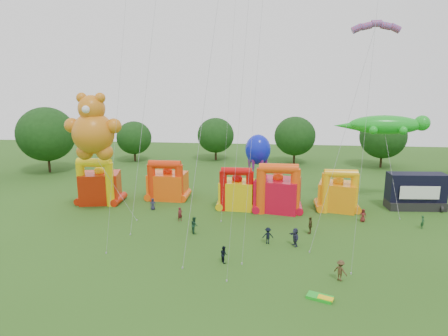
# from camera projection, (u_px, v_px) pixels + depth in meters

# --- Properties ---
(ground) EXTENTS (160.00, 160.00, 0.00)m
(ground) POSITION_uv_depth(u_px,v_px,m) (231.00, 326.00, 28.24)
(ground) COLOR #284F16
(ground) RESTS_ON ground
(tree_ring) EXTENTS (124.12, 126.23, 12.07)m
(tree_ring) POSITION_uv_depth(u_px,v_px,m) (215.00, 239.00, 27.58)
(tree_ring) COLOR #352314
(tree_ring) RESTS_ON ground
(bouncy_castle_0) EXTENTS (5.93, 5.12, 6.62)m
(bouncy_castle_0) POSITION_uv_depth(u_px,v_px,m) (99.00, 185.00, 55.63)
(bouncy_castle_0) COLOR red
(bouncy_castle_0) RESTS_ON ground
(bouncy_castle_1) EXTENTS (5.40, 4.46, 5.91)m
(bouncy_castle_1) POSITION_uv_depth(u_px,v_px,m) (168.00, 184.00, 57.56)
(bouncy_castle_1) COLOR #FF560D
(bouncy_castle_1) RESTS_ON ground
(bouncy_castle_2) EXTENTS (4.71, 3.88, 5.86)m
(bouncy_castle_2) POSITION_uv_depth(u_px,v_px,m) (237.00, 192.00, 53.26)
(bouncy_castle_2) COLOR #E5BB0C
(bouncy_castle_2) RESTS_ON ground
(bouncy_castle_3) EXTENTS (6.36, 5.51, 6.63)m
(bouncy_castle_3) POSITION_uv_depth(u_px,v_px,m) (278.00, 192.00, 52.30)
(bouncy_castle_3) COLOR red
(bouncy_castle_3) RESTS_ON ground
(bouncy_castle_4) EXTENTS (5.45, 4.77, 5.79)m
(bouncy_castle_4) POSITION_uv_depth(u_px,v_px,m) (338.00, 194.00, 52.54)
(bouncy_castle_4) COLOR orange
(bouncy_castle_4) RESTS_ON ground
(stage_trailer) EXTENTS (7.59, 3.32, 4.85)m
(stage_trailer) POSITION_uv_depth(u_px,v_px,m) (416.00, 192.00, 53.20)
(stage_trailer) COLOR black
(stage_trailer) RESTS_ON ground
(teddy_bear_kite) EXTENTS (8.83, 5.01, 15.57)m
(teddy_bear_kite) POSITION_uv_depth(u_px,v_px,m) (98.00, 142.00, 48.26)
(teddy_bear_kite) COLOR orange
(teddy_bear_kite) RESTS_ON ground
(gecko_kite) EXTENTS (12.72, 9.67, 12.34)m
(gecko_kite) POSITION_uv_depth(u_px,v_px,m) (388.00, 143.00, 53.50)
(gecko_kite) COLOR green
(gecko_kite) RESTS_ON ground
(octopus_kite) EXTENTS (3.62, 7.55, 9.38)m
(octopus_kite) POSITION_uv_depth(u_px,v_px,m) (258.00, 158.00, 57.01)
(octopus_kite) COLOR #0D1ACC
(octopus_kite) RESTS_ON ground
(parafoil_kites) EXTENTS (27.87, 16.13, 32.24)m
(parafoil_kites) POSITION_uv_depth(u_px,v_px,m) (230.00, 111.00, 40.95)
(parafoil_kites) COLOR red
(parafoil_kites) RESTS_ON ground
(diamond_kites) EXTENTS (26.11, 21.09, 41.04)m
(diamond_kites) POSITION_uv_depth(u_px,v_px,m) (239.00, 81.00, 38.78)
(diamond_kites) COLOR #CD3E09
(diamond_kites) RESTS_ON ground
(folded_kite_bundle) EXTENTS (2.23, 1.67, 0.31)m
(folded_kite_bundle) POSITION_uv_depth(u_px,v_px,m) (320.00, 297.00, 31.65)
(folded_kite_bundle) COLOR green
(folded_kite_bundle) RESTS_ON ground
(spectator_0) EXTENTS (0.90, 0.74, 1.58)m
(spectator_0) POSITION_uv_depth(u_px,v_px,m) (153.00, 204.00, 52.94)
(spectator_0) COLOR #26263F
(spectator_0) RESTS_ON ground
(spectator_1) EXTENTS (0.76, 0.73, 1.75)m
(spectator_1) POSITION_uv_depth(u_px,v_px,m) (180.00, 214.00, 48.71)
(spectator_1) COLOR #56181D
(spectator_1) RESTS_ON ground
(spectator_2) EXTENTS (1.03, 1.14, 1.92)m
(spectator_2) POSITION_uv_depth(u_px,v_px,m) (194.00, 225.00, 44.94)
(spectator_2) COLOR #173B26
(spectator_2) RESTS_ON ground
(spectator_3) EXTENTS (1.22, 0.79, 1.79)m
(spectator_3) POSITION_uv_depth(u_px,v_px,m) (268.00, 236.00, 42.11)
(spectator_3) COLOR black
(spectator_3) RESTS_ON ground
(spectator_4) EXTENTS (0.84, 1.25, 1.98)m
(spectator_4) POSITION_uv_depth(u_px,v_px,m) (310.00, 225.00, 44.75)
(spectator_4) COLOR #43381B
(spectator_4) RESTS_ON ground
(spectator_5) EXTENTS (1.21, 1.91, 1.97)m
(spectator_5) POSITION_uv_depth(u_px,v_px,m) (295.00, 237.00, 41.49)
(spectator_5) COLOR #292A45
(spectator_5) RESTS_ON ground
(spectator_6) EXTENTS (0.84, 0.59, 1.62)m
(spectator_6) POSITION_uv_depth(u_px,v_px,m) (363.00, 215.00, 48.52)
(spectator_6) COLOR maroon
(spectator_6) RESTS_ON ground
(spectator_7) EXTENTS (0.64, 0.68, 1.56)m
(spectator_7) POSITION_uv_depth(u_px,v_px,m) (423.00, 222.00, 46.37)
(spectator_7) COLOR #1C4622
(spectator_7) RESTS_ON ground
(spectator_8) EXTENTS (0.93, 0.99, 1.63)m
(spectator_8) POSITION_uv_depth(u_px,v_px,m) (224.00, 254.00, 37.84)
(spectator_8) COLOR black
(spectator_8) RESTS_ON ground
(spectator_9) EXTENTS (1.38, 1.33, 1.89)m
(spectator_9) POSITION_uv_depth(u_px,v_px,m) (340.00, 270.00, 34.38)
(spectator_9) COLOR #46331C
(spectator_9) RESTS_ON ground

